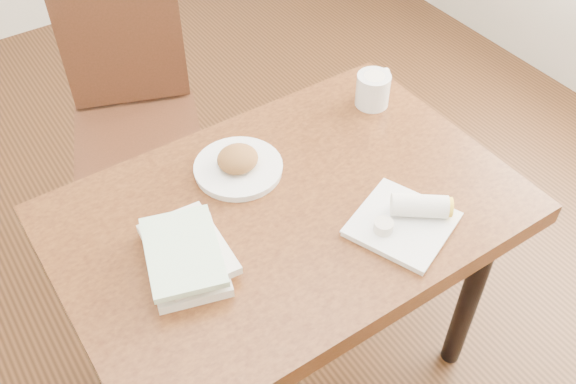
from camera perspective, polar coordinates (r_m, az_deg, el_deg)
ground at (r=2.19m, az=0.00°, el=-15.01°), size 4.00×5.00×0.01m
table at (r=1.64m, az=0.00°, el=-3.47°), size 1.12×0.75×0.75m
chair_far at (r=2.26m, az=-13.57°, el=7.40°), size 0.54×0.54×0.95m
plate_scone at (r=1.65m, az=-4.46°, el=2.43°), size 0.23×0.23×0.07m
coffee_mug at (r=1.87m, az=7.63°, el=9.11°), size 0.14×0.10×0.10m
plate_burrito at (r=1.54m, az=10.62°, el=-2.30°), size 0.28×0.28×0.07m
book_stack at (r=1.45m, az=-9.06°, el=-5.50°), size 0.23×0.28×0.06m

